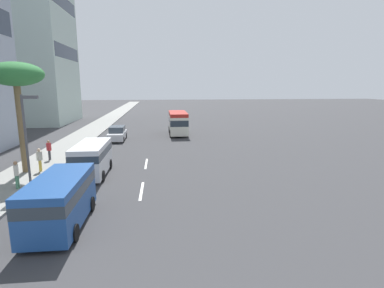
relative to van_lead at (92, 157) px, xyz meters
The scene contains 13 objects.
ground_plane 14.16m from the van_lead, 14.73° to the right, with size 198.00×198.00×0.00m, color #38383A.
sidewalk_right 14.46m from the van_lead, 18.88° to the left, with size 162.00×3.77×0.15m, color gray.
lane_stripe_mid 5.29m from the van_lead, 135.70° to the right, with size 3.20×0.16×0.01m, color silver.
lane_stripe_far 4.66m from the van_lead, 53.16° to the right, with size 3.20×0.16×0.01m, color silver.
van_lead is the anchor object (origin of this frame).
car_second 13.73m from the van_lead, ahead, with size 4.28×1.81×1.59m.
van_third 7.84m from the van_lead, behind, with size 5.07×2.13×2.23m.
minibus_fourth 18.51m from the van_lead, 22.31° to the right, with size 6.23×2.30×2.85m.
pedestrian_near_lamp 3.88m from the van_lead, 78.39° to the left, with size 0.39×0.36×1.67m.
pedestrian_mid_block 4.72m from the van_lead, 127.35° to the left, with size 0.37×0.31×1.67m.
pedestrian_by_tree 6.02m from the van_lead, 46.03° to the left, with size 0.36×0.39×1.64m.
palm_tree 7.31m from the van_lead, 80.47° to the left, with size 3.58×3.58×7.59m.
street_lamp 4.58m from the van_lead, 129.08° to the left, with size 0.24×0.97×5.52m.
Camera 1 is at (-3.06, -1.19, 6.19)m, focal length 28.08 mm.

